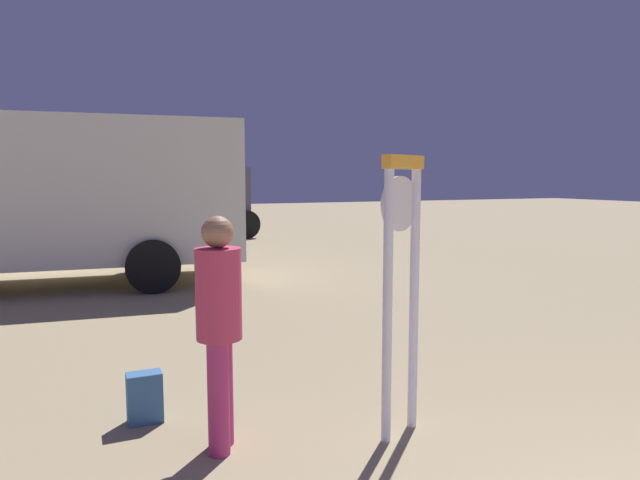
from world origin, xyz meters
name	(u,v)px	position (x,y,z in m)	size (l,w,h in m)	color
standing_clock	(401,266)	(-0.75, 2.84, 1.28)	(0.42, 0.25, 2.09)	silver
person_near_clock	(219,321)	(-2.04, 3.14, 0.93)	(0.32, 0.32, 1.67)	#B83069
backpack	(145,398)	(-2.48, 3.83, 0.20)	(0.27, 0.20, 0.40)	teal
box_truck_near	(66,196)	(-3.03, 10.29, 1.61)	(6.69, 3.09, 2.95)	silver
box_truck_far	(137,188)	(-1.11, 17.34, 1.62)	(6.70, 3.11, 2.99)	silver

